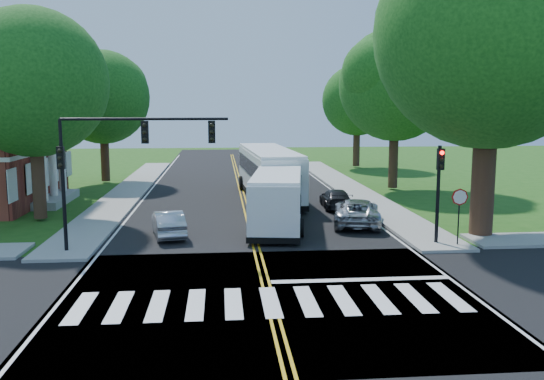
{
  "coord_description": "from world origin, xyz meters",
  "views": [
    {
      "loc": [
        -1.58,
        -18.31,
        6.28
      ],
      "look_at": [
        0.84,
        8.19,
        2.4
      ],
      "focal_mm": 38.0,
      "sensor_mm": 36.0,
      "label": 1
    }
  ],
  "objects": [
    {
      "name": "tree_east_mid",
      "position": [
        11.5,
        24.0,
        7.86
      ],
      "size": [
        8.4,
        8.4,
        11.93
      ],
      "color": "#342114",
      "rests_on": "ground"
    },
    {
      "name": "road",
      "position": [
        0.0,
        18.0,
        0.01
      ],
      "size": [
        14.0,
        96.0,
        0.01
      ],
      "primitive_type": "cube",
      "color": "black",
      "rests_on": "ground"
    },
    {
      "name": "cross_road",
      "position": [
        0.0,
        0.0,
        0.01
      ],
      "size": [
        60.0,
        12.0,
        0.01
      ],
      "primitive_type": "cube",
      "color": "black",
      "rests_on": "ground"
    },
    {
      "name": "stop_sign",
      "position": [
        9.0,
        5.98,
        2.03
      ],
      "size": [
        0.76,
        0.08,
        2.53
      ],
      "color": "black",
      "rests_on": "ground"
    },
    {
      "name": "signal_nw",
      "position": [
        -5.86,
        6.43,
        4.38
      ],
      "size": [
        7.15,
        0.46,
        5.66
      ],
      "color": "black",
      "rests_on": "ground"
    },
    {
      "name": "tree_ne_big",
      "position": [
        11.0,
        8.0,
        9.62
      ],
      "size": [
        10.8,
        10.8,
        14.91
      ],
      "color": "#342114",
      "rests_on": "ground"
    },
    {
      "name": "bus_follow",
      "position": [
        1.75,
        20.69,
        1.8
      ],
      "size": [
        3.76,
        13.25,
        3.39
      ],
      "rotation": [
        0.0,
        0.0,
        3.2
      ],
      "color": "white",
      "rests_on": "road"
    },
    {
      "name": "suv",
      "position": [
        5.65,
        11.23,
        0.72
      ],
      "size": [
        3.36,
        5.45,
        1.41
      ],
      "primitive_type": "imported",
      "rotation": [
        0.0,
        0.0,
        2.93
      ],
      "color": "#ADAFB5",
      "rests_on": "road"
    },
    {
      "name": "edge_line_w",
      "position": [
        -6.8,
        22.0,
        0.01
      ],
      "size": [
        0.12,
        70.0,
        0.01
      ],
      "primitive_type": "cube",
      "color": "silver",
      "rests_on": "road"
    },
    {
      "name": "ground",
      "position": [
        0.0,
        0.0,
        0.0
      ],
      "size": [
        140.0,
        140.0,
        0.0
      ],
      "primitive_type": "plane",
      "color": "#1D4D13",
      "rests_on": "ground"
    },
    {
      "name": "tree_east_far",
      "position": [
        12.5,
        40.0,
        6.86
      ],
      "size": [
        7.2,
        7.2,
        10.34
      ],
      "color": "#342114",
      "rests_on": "ground"
    },
    {
      "name": "signal_ne",
      "position": [
        8.2,
        6.44,
        2.96
      ],
      "size": [
        0.3,
        0.46,
        4.4
      ],
      "color": "black",
      "rests_on": "ground"
    },
    {
      "name": "center_line",
      "position": [
        0.0,
        22.0,
        0.01
      ],
      "size": [
        0.36,
        70.0,
        0.01
      ],
      "primitive_type": "cube",
      "color": "gold",
      "rests_on": "road"
    },
    {
      "name": "tree_west_far",
      "position": [
        -11.0,
        30.0,
        7.0
      ],
      "size": [
        7.6,
        7.6,
        10.67
      ],
      "color": "#342114",
      "rests_on": "ground"
    },
    {
      "name": "crosswalk",
      "position": [
        0.0,
        -0.5,
        0.02
      ],
      "size": [
        12.6,
        3.0,
        0.01
      ],
      "primitive_type": "cube",
      "color": "silver",
      "rests_on": "road"
    },
    {
      "name": "sidewalk_ne",
      "position": [
        8.3,
        25.0,
        0.07
      ],
      "size": [
        2.6,
        40.0,
        0.15
      ],
      "primitive_type": "cube",
      "color": "gray",
      "rests_on": "ground"
    },
    {
      "name": "stop_bar",
      "position": [
        3.5,
        1.6,
        0.02
      ],
      "size": [
        6.6,
        0.4,
        0.01
      ],
      "primitive_type": "cube",
      "color": "silver",
      "rests_on": "road"
    },
    {
      "name": "sidewalk_nw",
      "position": [
        -8.3,
        25.0,
        0.07
      ],
      "size": [
        2.6,
        40.0,
        0.15
      ],
      "primitive_type": "cube",
      "color": "gray",
      "rests_on": "ground"
    },
    {
      "name": "bus_lead",
      "position": [
        1.56,
        12.2,
        1.54
      ],
      "size": [
        4.03,
        11.43,
        2.89
      ],
      "rotation": [
        0.0,
        0.0,
        3.0
      ],
      "color": "white",
      "rests_on": "road"
    },
    {
      "name": "dark_sedan",
      "position": [
        5.56,
        16.37,
        0.6
      ],
      "size": [
        1.87,
        4.17,
        1.19
      ],
      "primitive_type": "imported",
      "rotation": [
        0.0,
        0.0,
        3.09
      ],
      "color": "black",
      "rests_on": "road"
    },
    {
      "name": "tree_west_near",
      "position": [
        -11.5,
        14.0,
        7.53
      ],
      "size": [
        8.0,
        8.0,
        11.4
      ],
      "color": "#342114",
      "rests_on": "ground"
    },
    {
      "name": "hatchback",
      "position": [
        -4.1,
        9.39,
        0.65
      ],
      "size": [
        2.06,
        4.04,
        1.27
      ],
      "primitive_type": "imported",
      "rotation": [
        0.0,
        0.0,
        3.34
      ],
      "color": "#B5B7BD",
      "rests_on": "road"
    },
    {
      "name": "edge_line_e",
      "position": [
        6.8,
        22.0,
        0.01
      ],
      "size": [
        0.12,
        70.0,
        0.01
      ],
      "primitive_type": "cube",
      "color": "silver",
      "rests_on": "road"
    }
  ]
}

